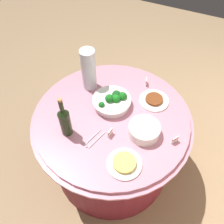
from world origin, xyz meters
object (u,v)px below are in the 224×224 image
at_px(plate_stack, 144,130).
at_px(food_plate_noodles, 124,163).
at_px(decorative_fruit_vase, 89,71).
at_px(label_placard_rear, 175,140).
at_px(food_plate_stir_fry, 154,100).
at_px(label_placard_front, 110,132).
at_px(label_placard_mid, 146,81).
at_px(serving_tongs, 94,139).
at_px(broccoli_bowl, 113,101).
at_px(wine_bottle, 65,121).

distance_m(plate_stack, food_plate_noodles, 0.27).
xyz_separation_m(decorative_fruit_vase, label_placard_rear, (0.23, 0.74, -0.12)).
xyz_separation_m(food_plate_stir_fry, label_placard_front, (0.41, -0.17, 0.02)).
bearing_deg(label_placard_mid, food_plate_noodles, 8.77).
bearing_deg(food_plate_noodles, plate_stack, 173.05).
distance_m(serving_tongs, label_placard_rear, 0.53).
bearing_deg(label_placard_rear, food_plate_stir_fry, -140.65).
height_order(broccoli_bowl, wine_bottle, wine_bottle).
bearing_deg(food_plate_noodles, serving_tongs, -108.76).
relative_size(decorative_fruit_vase, serving_tongs, 2.04).
bearing_deg(label_placard_front, food_plate_noodles, 46.28).
height_order(wine_bottle, label_placard_rear, wine_bottle).
bearing_deg(decorative_fruit_vase, food_plate_noodles, 44.31).
distance_m(broccoli_bowl, wine_bottle, 0.40).
xyz_separation_m(wine_bottle, food_plate_noodles, (0.06, 0.44, -0.11)).
bearing_deg(plate_stack, label_placard_rear, 94.88).
bearing_deg(decorative_fruit_vase, wine_bottle, 7.57).
bearing_deg(food_plate_noodles, label_placard_rear, 139.65).
relative_size(food_plate_stir_fry, label_placard_front, 4.00).
bearing_deg(label_placard_rear, plate_stack, -85.12).
relative_size(serving_tongs, food_plate_noodles, 0.76).
bearing_deg(decorative_fruit_vase, broccoli_bowl, 66.85).
height_order(broccoli_bowl, plate_stack, broccoli_bowl).
relative_size(decorative_fruit_vase, food_plate_stir_fry, 1.55).
distance_m(decorative_fruit_vase, food_plate_stir_fry, 0.53).
height_order(broccoli_bowl, food_plate_noodles, broccoli_bowl).
distance_m(plate_stack, label_placard_rear, 0.21).
xyz_separation_m(decorative_fruit_vase, food_plate_stir_fry, (-0.06, 0.50, -0.14)).
xyz_separation_m(decorative_fruit_vase, serving_tongs, (0.43, 0.25, -0.15)).
distance_m(food_plate_noodles, label_placard_mid, 0.72).
height_order(label_placard_front, label_placard_mid, same).
distance_m(serving_tongs, label_placard_mid, 0.64).
distance_m(wine_bottle, decorative_fruit_vase, 0.45).
relative_size(decorative_fruit_vase, label_placard_mid, 6.18).
bearing_deg(plate_stack, wine_bottle, -67.12).
relative_size(label_placard_front, label_placard_mid, 1.00).
distance_m(broccoli_bowl, food_plate_stir_fry, 0.31).
xyz_separation_m(food_plate_stir_fry, label_placard_mid, (-0.14, -0.11, 0.02)).
xyz_separation_m(wine_bottle, label_placard_mid, (-0.65, 0.33, -0.10)).
height_order(decorative_fruit_vase, label_placard_rear, decorative_fruit_vase).
relative_size(food_plate_noodles, label_placard_mid, 4.00).
height_order(food_plate_stir_fry, food_plate_noodles, food_plate_noodles).
xyz_separation_m(broccoli_bowl, label_placard_front, (0.25, 0.09, -0.01)).
relative_size(wine_bottle, label_placard_mid, 6.11).
bearing_deg(food_plate_noodles, wine_bottle, -98.34).
bearing_deg(label_placard_rear, label_placard_mid, -140.92).
height_order(broccoli_bowl, label_placard_rear, broccoli_bowl).
distance_m(decorative_fruit_vase, label_placard_front, 0.50).
xyz_separation_m(broccoli_bowl, label_placard_rear, (0.13, 0.50, -0.01)).
bearing_deg(broccoli_bowl, plate_stack, 63.56).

